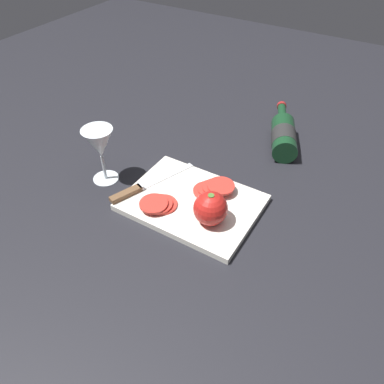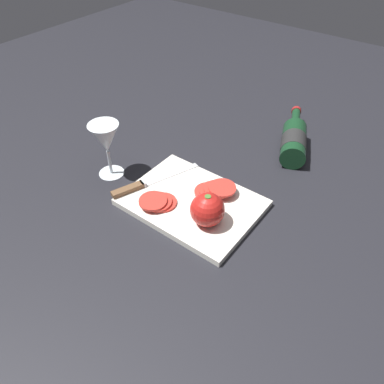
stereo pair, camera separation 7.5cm
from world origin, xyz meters
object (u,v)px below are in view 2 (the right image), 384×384
whole_tomato (207,210)px  wine_glass (106,140)px  tomato_slice_stack_far (215,190)px  wine_bottle (294,141)px  tomato_slice_stack_near (158,202)px  knife (137,186)px

whole_tomato → wine_glass: bearing=-1.0°
whole_tomato → tomato_slice_stack_far: 0.12m
whole_tomato → wine_bottle: bearing=-93.5°
tomato_slice_stack_far → wine_glass: bearing=17.2°
wine_glass → tomato_slice_stack_far: (-0.31, -0.10, -0.09)m
wine_glass → whole_tomato: wine_glass is taller
wine_glass → tomato_slice_stack_far: size_ratio=1.55×
tomato_slice_stack_far → tomato_slice_stack_near: bearing=53.1°
wine_bottle → tomato_slice_stack_far: size_ratio=2.73×
whole_tomato → knife: (0.23, 0.01, -0.04)m
wine_glass → tomato_slice_stack_near: size_ratio=1.76×
wine_glass → tomato_slice_stack_far: bearing=-162.8°
wine_bottle → wine_glass: bearing=48.5°
knife → wine_bottle: bearing=-9.1°
tomato_slice_stack_near → wine_bottle: bearing=-110.0°
wine_glass → tomato_slice_stack_far: wine_glass is taller
tomato_slice_stack_near → tomato_slice_stack_far: tomato_slice_stack_far is taller
wine_bottle → whole_tomato: (0.03, 0.44, 0.02)m
wine_bottle → knife: bearing=60.0°
wine_bottle → wine_glass: wine_glass is taller
tomato_slice_stack_near → tomato_slice_stack_far: bearing=-126.9°
whole_tomato → tomato_slice_stack_far: (0.05, -0.10, -0.03)m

